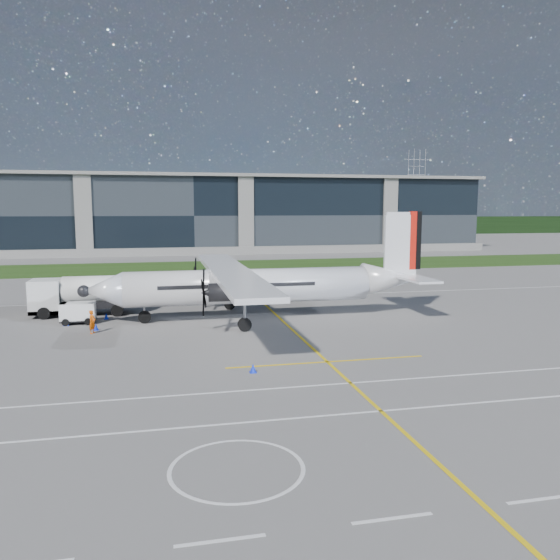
% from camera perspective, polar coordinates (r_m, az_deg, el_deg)
% --- Properties ---
extents(ground, '(400.00, 400.00, 0.00)m').
position_cam_1_polar(ground, '(76.54, -7.50, 0.74)').
color(ground, '#63605D').
rests_on(ground, ground).
extents(grass_strip, '(400.00, 18.00, 0.04)m').
position_cam_1_polar(grass_strip, '(84.46, -7.96, 1.37)').
color(grass_strip, '#203F11').
rests_on(grass_strip, ground).
extents(terminal_building, '(120.00, 20.00, 15.00)m').
position_cam_1_polar(terminal_building, '(115.93, -9.26, 6.70)').
color(terminal_building, black).
rests_on(terminal_building, ground).
extents(tree_line, '(400.00, 6.00, 6.00)m').
position_cam_1_polar(tree_line, '(175.96, -10.31, 5.46)').
color(tree_line, black).
rests_on(tree_line, ground).
extents(pylon_east, '(9.00, 4.60, 30.00)m').
position_cam_1_polar(pylon_east, '(207.08, 14.01, 8.97)').
color(pylon_east, gray).
rests_on(pylon_east, ground).
extents(yellow_taxiway_centerline, '(0.20, 70.00, 0.01)m').
position_cam_1_polar(yellow_taxiway_centerline, '(47.54, -0.78, -3.33)').
color(yellow_taxiway_centerline, yellow).
rests_on(yellow_taxiway_centerline, ground).
extents(white_lane_line, '(90.00, 0.15, 0.01)m').
position_cam_1_polar(white_lane_line, '(24.35, 3.77, -14.05)').
color(white_lane_line, white).
rests_on(white_lane_line, ground).
extents(turboprop_aircraft, '(27.90, 28.93, 8.68)m').
position_cam_1_polar(turboprop_aircraft, '(44.16, -1.97, 1.52)').
color(turboprop_aircraft, white).
rests_on(turboprop_aircraft, ground).
extents(fuel_tanker_truck, '(8.79, 2.86, 3.30)m').
position_cam_1_polar(fuel_tanker_truck, '(48.87, -20.59, -1.56)').
color(fuel_tanker_truck, white).
rests_on(fuel_tanker_truck, ground).
extents(baggage_tug, '(2.76, 1.65, 1.65)m').
position_cam_1_polar(baggage_tug, '(45.40, -20.36, -3.26)').
color(baggage_tug, white).
rests_on(baggage_tug, ground).
extents(ground_crew_person, '(0.85, 0.95, 1.94)m').
position_cam_1_polar(ground_crew_person, '(41.47, -19.04, -3.99)').
color(ground_crew_person, '#F25907').
rests_on(ground_crew_person, ground).
extents(safety_cone_nose_stbd, '(0.36, 0.36, 0.50)m').
position_cam_1_polar(safety_cone_nose_stbd, '(46.53, -17.70, -3.62)').
color(safety_cone_nose_stbd, '#0C27D4').
rests_on(safety_cone_nose_stbd, ground).
extents(safety_cone_nose_port, '(0.36, 0.36, 0.50)m').
position_cam_1_polar(safety_cone_nose_port, '(42.62, -18.67, -4.66)').
color(safety_cone_nose_port, '#0C27D4').
rests_on(safety_cone_nose_port, ground).
extents(safety_cone_fwd, '(0.36, 0.36, 0.50)m').
position_cam_1_polar(safety_cone_fwd, '(45.00, -21.45, -4.16)').
color(safety_cone_fwd, '#0C27D4').
rests_on(safety_cone_fwd, ground).
extents(safety_cone_stbdwing, '(0.36, 0.36, 0.50)m').
position_cam_1_polar(safety_cone_stbdwing, '(58.00, -7.49, -1.17)').
color(safety_cone_stbdwing, '#0C27D4').
rests_on(safety_cone_stbdwing, ground).
extents(safety_cone_portwing, '(0.36, 0.36, 0.50)m').
position_cam_1_polar(safety_cone_portwing, '(30.30, -2.84, -9.18)').
color(safety_cone_portwing, '#0C27D4').
rests_on(safety_cone_portwing, ground).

